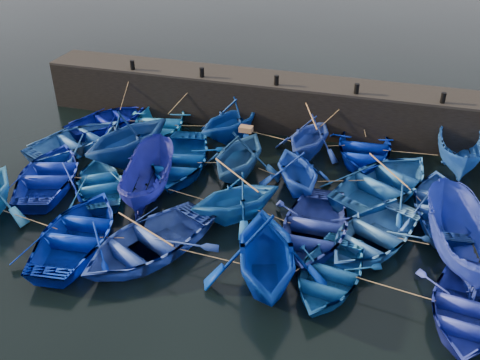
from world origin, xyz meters
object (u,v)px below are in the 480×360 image
(wooden_crate, at_px, (246,129))
(boat_13, at_px, (50,174))
(boat_0, at_px, (110,120))
(boat_8, at_px, (179,160))

(wooden_crate, bearing_deg, boat_13, -158.86)
(boat_0, xyz_separation_m, boat_8, (5.28, -3.14, 0.08))
(boat_0, bearing_deg, boat_13, 123.22)
(wooden_crate, bearing_deg, boat_0, 161.34)
(boat_8, height_order, boat_13, boat_8)
(boat_8, xyz_separation_m, boat_13, (-4.97, -2.82, -0.02))
(boat_0, height_order, boat_13, boat_13)
(boat_8, distance_m, wooden_crate, 3.63)
(boat_13, bearing_deg, boat_0, -103.59)
(boat_0, xyz_separation_m, wooden_crate, (8.39, -2.83, 1.93))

